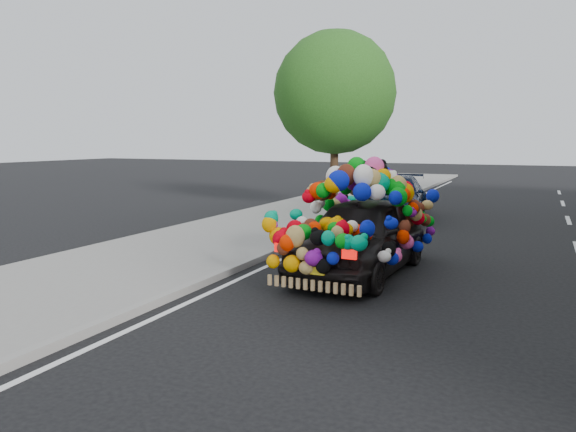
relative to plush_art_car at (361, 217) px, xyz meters
The scene contains 6 objects.
ground 1.35m from the plush_art_car, 76.05° to the right, with size 100.00×100.00×0.00m, color black.
sidewalk 4.29m from the plush_art_car, 168.52° to the right, with size 4.00×60.00×0.12m, color gray.
kerb 2.50m from the plush_art_car, 158.81° to the right, with size 0.15×60.00×0.13m, color gray.
tree_near_sidewalk 9.85m from the plush_art_car, 112.52° to the left, with size 4.20×4.20×6.13m.
plush_art_car is the anchor object (origin of this frame).
navy_sedan 7.50m from the plush_art_car, 98.99° to the left, with size 1.85×4.55×1.32m, color black.
Camera 1 is at (2.73, -8.95, 2.44)m, focal length 35.00 mm.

